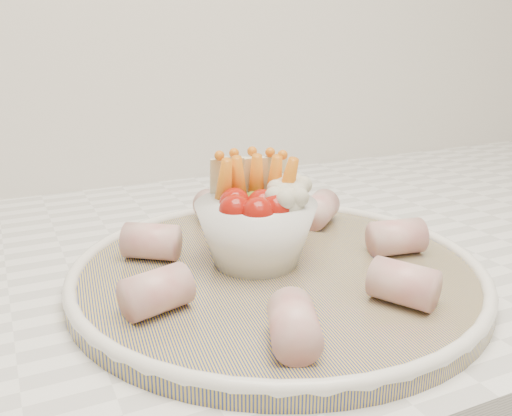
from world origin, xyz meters
name	(u,v)px	position (x,y,z in m)	size (l,w,h in m)	color
serving_platter	(277,271)	(0.00, 1.36, 0.93)	(0.42, 0.42, 0.02)	navy
veggie_bowl	(259,221)	(-0.01, 1.38, 0.98)	(0.11, 0.11, 0.10)	white
cured_meat_rolls	(276,250)	(0.00, 1.36, 0.95)	(0.30, 0.32, 0.03)	#BD5656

